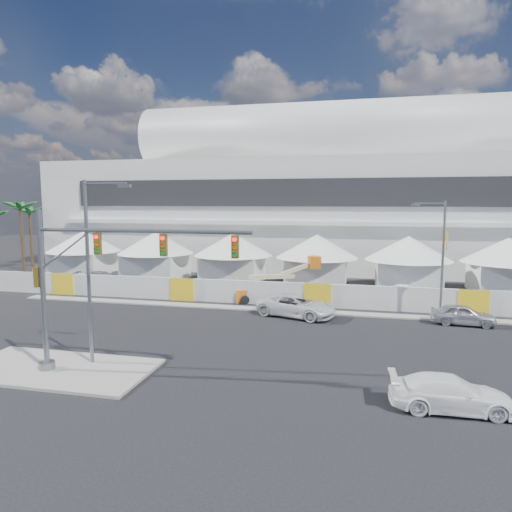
% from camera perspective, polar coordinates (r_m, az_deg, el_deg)
% --- Properties ---
extents(ground, '(160.00, 160.00, 0.00)m').
position_cam_1_polar(ground, '(26.34, -8.76, -12.73)').
color(ground, black).
rests_on(ground, ground).
extents(median_island, '(10.00, 5.00, 0.15)m').
position_cam_1_polar(median_island, '(26.65, -23.66, -12.83)').
color(median_island, gray).
rests_on(median_island, ground).
extents(far_curb, '(80.00, 1.20, 0.12)m').
position_cam_1_polar(far_curb, '(38.13, 29.05, -7.26)').
color(far_curb, gray).
rests_on(far_curb, ground).
extents(stadium, '(80.00, 24.80, 21.98)m').
position_cam_1_polar(stadium, '(64.54, 12.46, 7.28)').
color(stadium, silver).
rests_on(stadium, ground).
extents(tent_row, '(53.40, 8.40, 5.40)m').
position_cam_1_polar(tent_row, '(48.17, 2.28, 0.12)').
color(tent_row, white).
rests_on(tent_row, ground).
extents(hoarding_fence, '(70.00, 0.25, 2.00)m').
position_cam_1_polar(hoarding_fence, '(38.47, 7.74, -4.89)').
color(hoarding_fence, silver).
rests_on(hoarding_fence, ground).
extents(palm_cluster, '(10.60, 10.60, 8.55)m').
position_cam_1_polar(palm_cluster, '(67.75, -26.35, 4.53)').
color(palm_cluster, '#47331E').
rests_on(palm_cluster, ground).
extents(sedan_silver, '(2.07, 4.48, 1.49)m').
position_cam_1_polar(sedan_silver, '(36.02, 24.45, -6.68)').
color(sedan_silver, silver).
rests_on(sedan_silver, ground).
extents(pickup_curb, '(4.45, 6.60, 1.68)m').
position_cam_1_polar(pickup_curb, '(35.27, 5.06, -6.20)').
color(pickup_curb, silver).
rests_on(pickup_curb, ground).
extents(pickup_near, '(2.30, 5.13, 1.46)m').
position_cam_1_polar(pickup_near, '(21.71, 23.15, -15.51)').
color(pickup_near, white).
rests_on(pickup_near, ground).
extents(lot_car_a, '(1.59, 3.93, 1.27)m').
position_cam_1_polar(lot_car_a, '(43.54, 18.56, -4.31)').
color(lot_car_a, white).
rests_on(lot_car_a, ground).
extents(lot_car_c, '(3.64, 6.02, 1.63)m').
position_cam_1_polar(lot_car_c, '(49.49, -18.65, -2.79)').
color(lot_car_c, '#AEADB2').
rests_on(lot_car_c, ground).
extents(traffic_mast, '(11.36, 0.80, 8.27)m').
position_cam_1_polar(traffic_mast, '(24.24, -20.95, -3.19)').
color(traffic_mast, slate).
rests_on(traffic_mast, median_island).
extents(streetlight_median, '(2.70, 0.27, 9.75)m').
position_cam_1_polar(streetlight_median, '(25.44, -19.80, -0.42)').
color(streetlight_median, slate).
rests_on(streetlight_median, median_island).
extents(streetlight_curb, '(2.61, 0.59, 8.83)m').
position_cam_1_polar(streetlight_curb, '(36.19, 22.03, 0.54)').
color(streetlight_curb, gray).
rests_on(streetlight_curb, ground).
extents(boom_lift, '(7.97, 3.16, 3.90)m').
position_cam_1_polar(boom_lift, '(40.19, 1.22, -4.26)').
color(boom_lift, '#C96412').
rests_on(boom_lift, ground).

